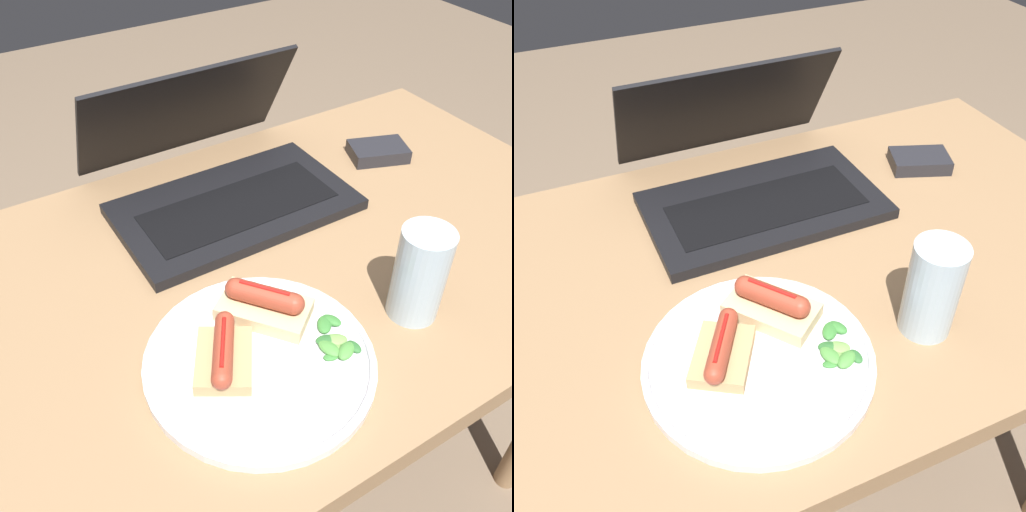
% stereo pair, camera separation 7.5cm
% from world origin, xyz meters
% --- Properties ---
extents(ground_plane, '(6.00, 6.00, 0.00)m').
position_xyz_m(ground_plane, '(0.00, 0.00, 0.00)').
color(ground_plane, '#75604C').
extents(desk, '(1.19, 0.67, 0.71)m').
position_xyz_m(desk, '(0.00, 0.00, 0.64)').
color(desk, '#93704C').
rests_on(desk, ground_plane).
extents(laptop, '(0.37, 0.32, 0.20)m').
position_xyz_m(laptop, '(0.05, 0.18, 0.75)').
color(laptop, black).
rests_on(laptop, desk).
extents(plate, '(0.28, 0.28, 0.02)m').
position_xyz_m(plate, '(-0.08, -0.15, 0.72)').
color(plate, silver).
rests_on(plate, desk).
extents(sausage_toast_left, '(0.10, 0.11, 0.04)m').
position_xyz_m(sausage_toast_left, '(-0.12, -0.14, 0.74)').
color(sausage_toast_left, tan).
rests_on(sausage_toast_left, plate).
extents(sausage_toast_middle, '(0.12, 0.13, 0.05)m').
position_xyz_m(sausage_toast_middle, '(-0.04, -0.10, 0.75)').
color(sausage_toast_middle, '#D6B784').
rests_on(sausage_toast_middle, plate).
extents(salad_pile, '(0.06, 0.08, 0.01)m').
position_xyz_m(salad_pile, '(0.01, -0.18, 0.73)').
color(salad_pile, '#4C8E3D').
rests_on(salad_pile, plate).
extents(drinking_glass, '(0.07, 0.07, 0.13)m').
position_xyz_m(drinking_glass, '(0.14, -0.18, 0.78)').
color(drinking_glass, silver).
rests_on(drinking_glass, desk).
extents(external_drive, '(0.12, 0.10, 0.02)m').
position_xyz_m(external_drive, '(0.35, 0.14, 0.72)').
color(external_drive, '#232328').
rests_on(external_drive, desk).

